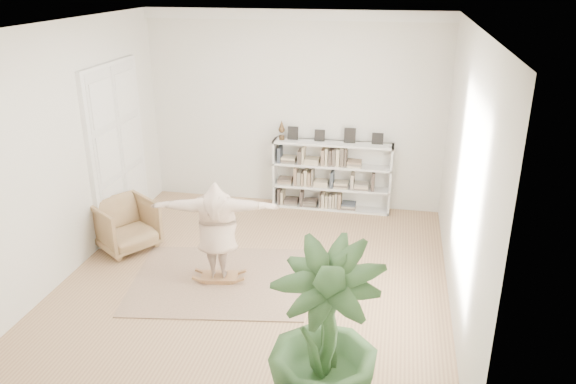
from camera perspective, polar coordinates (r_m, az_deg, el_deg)
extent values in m
plane|color=#9A6F4F|center=(8.38, -3.24, -8.72)|extent=(6.00, 6.00, 0.00)
plane|color=silver|center=(10.44, 0.65, 8.21)|extent=(5.50, 0.00, 5.50)
plane|color=silver|center=(5.03, -12.22, -7.86)|extent=(5.50, 0.00, 5.50)
plane|color=silver|center=(8.72, -21.35, 3.95)|extent=(0.00, 6.00, 6.00)
plane|color=silver|center=(7.45, 17.43, 1.56)|extent=(0.00, 6.00, 6.00)
plane|color=white|center=(7.25, -3.86, 16.62)|extent=(6.00, 6.00, 0.00)
cube|color=white|center=(10.12, 0.63, 17.59)|extent=(5.50, 0.12, 0.18)
cube|color=white|center=(9.88, -16.95, 4.05)|extent=(0.08, 1.78, 2.92)
cube|color=silver|center=(9.53, -17.93, 3.32)|extent=(0.06, 0.78, 2.80)
cube|color=silver|center=(10.21, -15.83, 4.73)|extent=(0.06, 0.78, 2.80)
cube|color=silver|center=(10.65, -1.31, 2.02)|extent=(0.04, 0.35, 1.30)
cube|color=silver|center=(10.42, 10.37, 1.21)|extent=(0.04, 0.35, 1.30)
cube|color=silver|center=(10.63, 4.57, 1.91)|extent=(2.20, 0.04, 1.30)
cube|color=silver|center=(10.71, 4.37, -1.54)|extent=(2.20, 0.35, 0.04)
cube|color=silver|center=(10.56, 4.43, 0.51)|extent=(2.20, 0.35, 0.04)
cube|color=silver|center=(10.41, 4.50, 2.71)|extent=(2.20, 0.35, 0.04)
cube|color=silver|center=(10.28, 4.57, 4.93)|extent=(2.20, 0.35, 0.04)
cube|color=black|center=(10.40, 0.50, 5.99)|extent=(0.18, 0.07, 0.24)
cube|color=black|center=(10.32, 3.24, 5.84)|extent=(0.18, 0.07, 0.24)
cube|color=black|center=(10.26, 6.29, 5.65)|extent=(0.18, 0.07, 0.24)
cube|color=black|center=(10.23, 9.09, 5.46)|extent=(0.18, 0.07, 0.24)
imported|color=tan|center=(9.41, -16.17, -3.24)|extent=(1.22, 1.22, 0.81)
cube|color=tan|center=(8.35, -6.95, -8.88)|extent=(2.78, 2.36, 0.02)
cube|color=#8F5C39|center=(8.32, -6.98, -8.48)|extent=(0.56, 0.39, 0.03)
cube|color=#8F5C39|center=(8.34, -6.96, -8.70)|extent=(0.36, 0.11, 0.04)
cube|color=#8F5C39|center=(8.34, -6.96, -8.70)|extent=(0.36, 0.11, 0.04)
cube|color=#8F5C39|center=(8.32, -6.98, -8.48)|extent=(0.21, 0.08, 0.11)
cube|color=#8F5C39|center=(8.32, -6.98, -8.48)|extent=(0.21, 0.08, 0.11)
imported|color=#C6A995|center=(7.96, -7.23, -3.64)|extent=(1.83, 0.75, 1.45)
imported|color=#2F5329|center=(5.53, 3.66, -14.62)|extent=(1.38, 1.38, 1.93)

